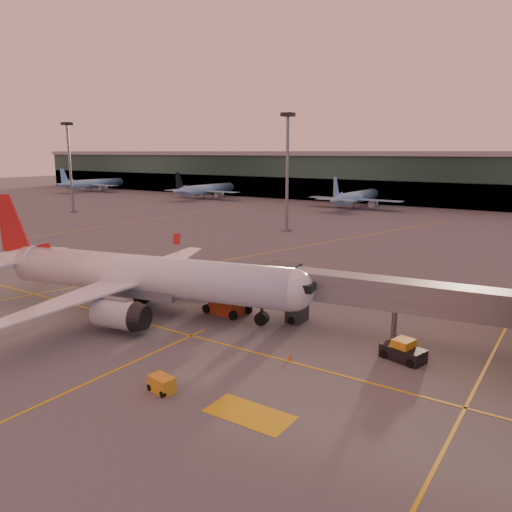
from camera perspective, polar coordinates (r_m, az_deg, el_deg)
The scene contains 14 objects.
ground at distance 49.30m, azimuth -15.73°, elevation -9.34°, with size 600.00×600.00×0.00m, color #4C4F54.
taxi_markings at distance 87.19m, azimuth 3.56°, elevation 0.28°, with size 100.12×173.00×0.01m.
terminal at distance 175.08m, azimuth 22.21°, elevation 8.13°, with size 400.00×20.00×17.60m.
mast_west_far at distance 155.30m, azimuth -20.54°, elevation 10.15°, with size 2.40×2.40×25.60m.
mast_west_near at distance 110.43m, azimuth 3.60°, elevation 10.48°, with size 2.40×2.40×25.60m.
distant_aircraft_row at distance 158.85m, azimuth 12.73°, elevation 5.25°, with size 290.00×34.00×13.00m.
main_airplane at distance 56.41m, azimuth -13.62°, elevation -2.23°, with size 40.95×37.25×12.47m.
jet_bridge at distance 47.70m, azimuth 17.48°, elevation -4.75°, with size 28.18×6.62×6.08m.
catering_truck at distance 54.70m, azimuth -3.54°, elevation -3.79°, with size 6.35×3.20×4.79m.
gpu_cart at distance 38.69m, azimuth -10.73°, elevation -14.21°, with size 2.24×1.57×1.20m.
pushback_tug at distance 44.99m, azimuth 16.44°, elevation -10.44°, with size 3.98×2.79×1.85m.
cone_nose at distance 43.60m, azimuth 3.91°, elevation -11.44°, with size 0.37×0.37×0.48m.
cone_tail at distance 73.14m, azimuth -22.88°, elevation -2.66°, with size 0.49×0.49×0.62m.
cone_wing_left at distance 70.35m, azimuth -2.59°, elevation -2.30°, with size 0.44×0.44×0.56m.
Camera 1 is at (35.50, -29.43, 17.44)m, focal length 35.00 mm.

